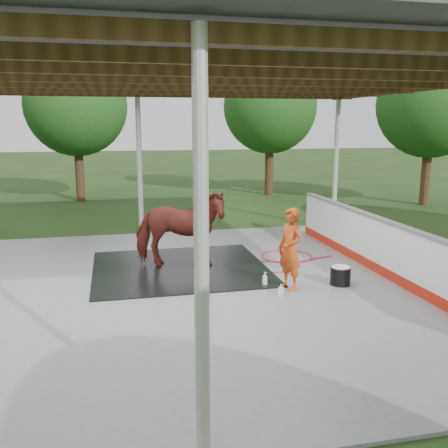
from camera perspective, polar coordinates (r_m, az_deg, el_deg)
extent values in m
plane|color=#1E3814|center=(9.46, -7.57, -7.77)|extent=(100.00, 100.00, 0.00)
cube|color=slate|center=(9.45, -7.58, -7.63)|extent=(12.00, 10.00, 0.05)
cylinder|color=beige|center=(4.42, -2.60, -3.28)|extent=(0.14, 0.14, 3.85)
cylinder|color=beige|center=(13.68, -9.62, 6.57)|extent=(0.14, 0.14, 3.85)
cylinder|color=beige|center=(15.10, 12.68, 6.90)|extent=(0.14, 0.14, 3.85)
cube|color=brown|center=(4.53, -3.31, 20.98)|extent=(12.00, 0.10, 0.18)
cube|color=brown|center=(6.00, -5.80, 18.59)|extent=(12.00, 0.10, 0.18)
cube|color=brown|center=(7.48, -7.27, 17.13)|extent=(12.00, 0.10, 0.18)
cube|color=brown|center=(8.97, -8.24, 16.14)|extent=(12.00, 0.10, 0.18)
cube|color=brown|center=(10.46, -8.93, 15.43)|extent=(12.00, 0.10, 0.18)
cube|color=brown|center=(11.96, -9.44, 14.90)|extent=(12.00, 0.10, 0.18)
cube|color=brown|center=(13.45, -9.84, 14.49)|extent=(12.00, 0.10, 0.18)
cube|color=brown|center=(11.02, 23.90, 14.41)|extent=(0.12, 10.00, 0.18)
cube|color=#38383A|center=(8.99, -8.28, 17.41)|extent=(12.60, 10.60, 0.10)
cube|color=#B1210E|center=(10.80, 17.57, -4.95)|extent=(0.14, 8.00, 0.20)
cube|color=white|center=(10.67, 17.75, -2.37)|extent=(0.12, 8.00, 1.00)
cube|color=slate|center=(10.57, 17.92, 0.37)|extent=(0.16, 8.00, 0.06)
cylinder|color=#382314|center=(21.04, -16.16, 5.55)|extent=(0.36, 0.36, 2.20)
sphere|color=#194714|center=(20.96, -16.58, 12.90)|extent=(4.00, 4.00, 4.00)
cylinder|color=#382314|center=(22.06, 5.17, 6.20)|extent=(0.36, 0.36, 2.20)
sphere|color=#194714|center=(21.98, 5.30, 13.23)|extent=(4.00, 4.00, 4.00)
cylinder|color=#382314|center=(20.68, 22.04, 5.07)|extent=(0.36, 0.36, 2.20)
sphere|color=#194714|center=(20.60, 22.62, 12.54)|extent=(4.00, 4.00, 4.00)
cube|color=black|center=(10.73, -5.03, -5.02)|extent=(3.63, 3.41, 0.03)
imported|color=maroon|center=(10.52, -5.11, -0.61)|extent=(2.14, 1.43, 1.66)
imported|color=#C34414|center=(9.28, 7.58, -2.88)|extent=(0.55, 0.66, 1.54)
cylinder|color=black|center=(9.88, 13.15, -5.80)|extent=(0.39, 0.39, 0.34)
cylinder|color=white|center=(9.83, 13.20, -4.85)|extent=(0.36, 0.36, 0.03)
imported|color=silver|center=(9.61, 4.69, -6.25)|extent=(0.14, 0.15, 0.27)
imported|color=#338CD8|center=(9.16, 6.52, -7.43)|extent=(0.12, 0.12, 0.20)
torus|color=#BA0D2F|center=(11.71, 7.18, -3.67)|extent=(1.18, 1.18, 0.02)
torus|color=#BA0D2F|center=(10.85, 5.46, -4.86)|extent=(0.88, 0.88, 0.02)
cylinder|color=#BA0D2F|center=(11.47, 9.62, -4.06)|extent=(1.32, 0.45, 0.02)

